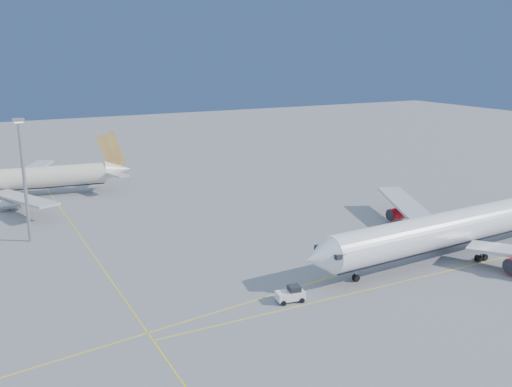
% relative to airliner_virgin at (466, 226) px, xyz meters
% --- Properties ---
extents(ground, '(500.00, 500.00, 0.00)m').
position_rel_airliner_virgin_xyz_m(ground, '(-22.45, 8.69, -5.43)').
color(ground, slate).
rests_on(ground, ground).
extents(taxiway_lines, '(118.86, 140.00, 0.02)m').
position_rel_airliner_virgin_xyz_m(taxiway_lines, '(-37.16, 15.03, -5.42)').
color(taxiway_lines, yellow).
rests_on(taxiway_lines, ground).
extents(airliner_virgin, '(73.06, 65.54, 18.02)m').
position_rel_airliner_virgin_xyz_m(airliner_virgin, '(0.00, 0.00, 0.00)').
color(airliner_virgin, white).
rests_on(airliner_virgin, ground).
extents(airliner_etihad, '(62.24, 57.11, 16.25)m').
position_rel_airliner_virgin_xyz_m(airliner_etihad, '(-72.25, 83.62, -0.49)').
color(airliner_etihad, beige).
rests_on(airliner_etihad, ground).
extents(pushback_tug, '(4.57, 3.16, 2.42)m').
position_rel_airliner_virgin_xyz_m(pushback_tug, '(-39.92, -3.19, -4.31)').
color(pushback_tug, white).
rests_on(pushback_tug, ground).
extents(light_mast, '(2.13, 2.13, 24.62)m').
position_rel_airliner_virgin_xyz_m(light_mast, '(-71.90, 45.23, 9.10)').
color(light_mast, gray).
rests_on(light_mast, ground).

